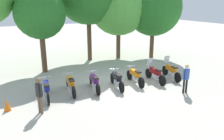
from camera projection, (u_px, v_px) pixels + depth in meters
name	position (u px, v px, depth m)	size (l,w,h in m)	color
ground_plane	(116.00, 87.00, 13.10)	(80.00, 80.00, 0.00)	#BCB7A8
motorcycle_0	(47.00, 89.00, 11.44)	(0.66, 2.19, 0.99)	black
motorcycle_1	(70.00, 84.00, 12.14)	(0.62, 2.19, 0.99)	black
motorcycle_2	(94.00, 82.00, 12.50)	(0.69, 2.18, 0.99)	black
motorcycle_3	(117.00, 79.00, 12.87)	(0.69, 2.18, 0.99)	black
motorcycle_4	(135.00, 76.00, 13.52)	(0.62, 2.19, 0.99)	black
motorcycle_5	(155.00, 74.00, 13.87)	(0.62, 2.19, 1.37)	black
motorcycle_6	(171.00, 71.00, 14.45)	(0.73, 2.17, 1.37)	black
person_0	(186.00, 77.00, 12.00)	(0.41, 0.24, 1.60)	black
person_1	(39.00, 93.00, 9.76)	(0.29, 0.40, 1.65)	brown
tree_1	(40.00, 14.00, 14.83)	(3.36, 3.36, 5.68)	brown
tree_3	(119.00, 6.00, 18.68)	(4.91, 4.91, 6.91)	brown
tree_4	(154.00, 8.00, 18.97)	(4.70, 4.70, 6.62)	brown
traffic_cone	(7.00, 105.00, 10.18)	(0.32, 0.32, 0.55)	orange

